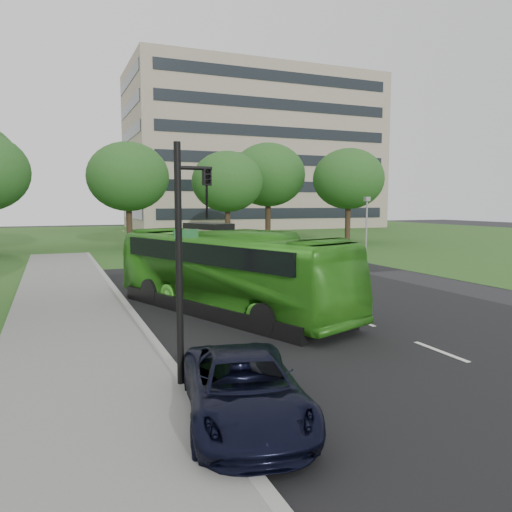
# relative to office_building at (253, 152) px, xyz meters

# --- Properties ---
(ground) EXTENTS (160.00, 160.00, 0.00)m
(ground) POSITION_rel_office_building_xyz_m (-21.96, -61.96, -12.50)
(ground) COLOR black
(ground) RESTS_ON ground
(street_surfaces) EXTENTS (120.00, 120.00, 0.15)m
(street_surfaces) POSITION_rel_office_building_xyz_m (-22.34, -39.21, -12.47)
(street_surfaces) COLOR black
(street_surfaces) RESTS_ON ground
(office_building) EXTENTS (40.10, 20.10, 25.00)m
(office_building) POSITION_rel_office_building_xyz_m (0.00, 0.00, 0.00)
(office_building) COLOR gray
(office_building) RESTS_ON ground
(tree_park_b) EXTENTS (7.18, 7.18, 9.41)m
(tree_park_b) POSITION_rel_office_building_xyz_m (-25.16, -32.77, -6.15)
(tree_park_b) COLOR black
(tree_park_b) RESTS_ON ground
(tree_park_c) EXTENTS (6.68, 6.68, 8.88)m
(tree_park_c) POSITION_rel_office_building_xyz_m (-16.18, -33.61, -6.48)
(tree_park_c) COLOR black
(tree_park_c) RESTS_ON ground
(tree_park_d) EXTENTS (7.77, 7.77, 10.28)m
(tree_park_d) POSITION_rel_office_building_xyz_m (-10.42, -29.98, -5.54)
(tree_park_d) COLOR black
(tree_park_d) RESTS_ON ground
(tree_park_e) EXTENTS (7.10, 7.10, 9.46)m
(tree_park_e) POSITION_rel_office_building_xyz_m (-3.98, -35.30, -6.07)
(tree_park_e) COLOR black
(tree_park_e) RESTS_ON ground
(bus) EXTENTS (6.32, 11.17, 3.06)m
(bus) POSITION_rel_office_building_xyz_m (-25.70, -61.02, -10.97)
(bus) COLOR #36931F
(bus) RESTS_ON ground
(sedan) EXTENTS (4.40, 2.62, 1.37)m
(sedan) POSITION_rel_office_building_xyz_m (-15.89, -51.96, -11.82)
(sedan) COLOR #AFAFB4
(sedan) RESTS_ON ground
(suv) EXTENTS (2.98, 4.85, 1.26)m
(suv) POSITION_rel_office_building_xyz_m (-28.46, -69.96, -11.87)
(suv) COLOR black
(suv) RESTS_ON ground
(traffic_light) EXTENTS (0.85, 0.23, 5.30)m
(traffic_light) POSITION_rel_office_building_xyz_m (-28.99, -67.96, -9.38)
(traffic_light) COLOR black
(traffic_light) RESTS_ON ground
(camera_pole) EXTENTS (0.37, 0.32, 4.49)m
(camera_pole) POSITION_rel_office_building_xyz_m (-10.70, -48.21, -9.61)
(camera_pole) COLOR gray
(camera_pole) RESTS_ON ground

